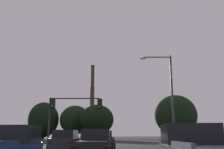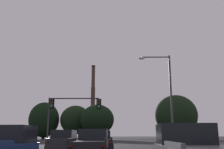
# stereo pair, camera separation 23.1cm
# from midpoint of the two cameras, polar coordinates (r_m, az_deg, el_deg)

# --- Properties ---
(pickup_truck_center_lane_front) EXTENTS (2.43, 5.59, 1.82)m
(pickup_truck_center_lane_front) POSITION_cam_midpoint_polar(r_m,az_deg,el_deg) (23.37, -2.61, -14.56)
(pickup_truck_center_lane_front) COLOR black
(pickup_truck_center_lane_front) RESTS_ON ground_plane
(suv_left_lane_front) EXTENTS (2.17, 4.93, 1.86)m
(suv_left_lane_front) POSITION_cam_midpoint_polar(r_m,az_deg,el_deg) (23.91, -10.39, -14.11)
(suv_left_lane_front) COLOR #232328
(suv_left_lane_front) RESTS_ON ground_plane
(pickup_truck_center_lane_second) EXTENTS (2.23, 5.52, 1.82)m
(pickup_truck_center_lane_second) POSITION_cam_midpoint_polar(r_m,az_deg,el_deg) (16.66, -4.30, -15.15)
(pickup_truck_center_lane_second) COLOR black
(pickup_truck_center_lane_second) RESTS_ON ground_plane
(traffic_light_overhead_left) EXTENTS (6.33, 0.50, 5.73)m
(traffic_light_overhead_left) POSITION_cam_midpoint_polar(r_m,az_deg,el_deg) (31.22, -9.86, -7.36)
(traffic_light_overhead_left) COLOR #2D2D30
(traffic_light_overhead_left) RESTS_ON ground_plane
(street_lamp) EXTENTS (3.32, 0.36, 9.58)m
(street_lamp) POSITION_cam_midpoint_polar(r_m,az_deg,el_deg) (27.35, 11.74, -3.56)
(street_lamp) COLOR #38383A
(street_lamp) RESTS_ON ground_plane
(smokestack) EXTENTS (5.30, 5.30, 48.98)m
(smokestack) POSITION_cam_midpoint_polar(r_m,az_deg,el_deg) (178.41, -4.40, -7.29)
(smokestack) COLOR #3C2B22
(smokestack) RESTS_ON ground_plane
(treeline_far_right) EXTENTS (13.90, 12.51, 14.49)m
(treeline_far_right) POSITION_cam_midpoint_polar(r_m,az_deg,el_deg) (89.98, 13.65, -8.65)
(treeline_far_right) COLOR black
(treeline_far_right) RESTS_ON ground_plane
(treeline_center_right) EXTENTS (10.81, 9.73, 13.00)m
(treeline_center_right) POSITION_cam_midpoint_polar(r_m,az_deg,el_deg) (97.97, -14.76, -9.49)
(treeline_center_right) COLOR black
(treeline_center_right) RESTS_ON ground_plane
(treeline_right_mid) EXTENTS (10.78, 9.70, 11.79)m
(treeline_right_mid) POSITION_cam_midpoint_polar(r_m,az_deg,el_deg) (95.41, -8.13, -9.75)
(treeline_right_mid) COLOR black
(treeline_right_mid) RESTS_ON ground_plane
(treeline_far_left) EXTENTS (11.13, 10.02, 11.39)m
(treeline_far_left) POSITION_cam_midpoint_polar(r_m,az_deg,el_deg) (88.06, -3.40, -9.77)
(treeline_far_left) COLOR black
(treeline_far_left) RESTS_ON ground_plane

